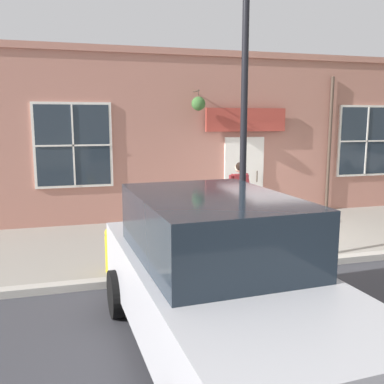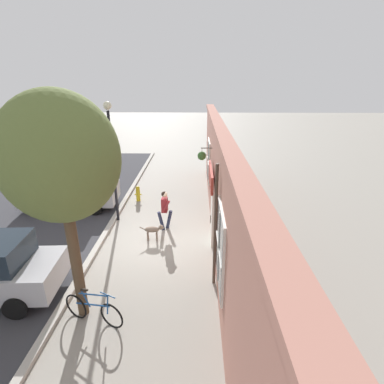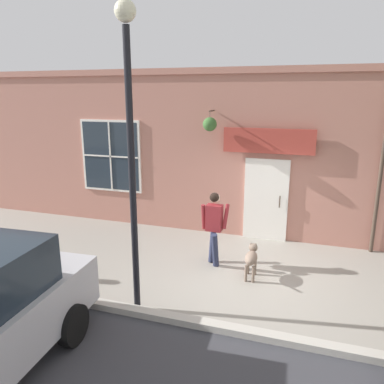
% 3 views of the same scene
% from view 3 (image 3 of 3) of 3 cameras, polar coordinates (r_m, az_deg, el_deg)
% --- Properties ---
extents(ground_plane, '(90.00, 90.00, 0.00)m').
position_cam_3_polar(ground_plane, '(8.01, 9.63, -12.59)').
color(ground_plane, gray).
extents(storefront_facade, '(0.95, 18.00, 4.28)m').
position_cam_3_polar(storefront_facade, '(9.58, 12.20, 5.42)').
color(storefront_facade, '#B27566').
rests_on(storefront_facade, ground_plane).
extents(pedestrian_walking, '(0.61, 0.57, 1.64)m').
position_cam_3_polar(pedestrian_walking, '(8.09, 3.41, -4.60)').
color(pedestrian_walking, '#282D47').
rests_on(pedestrian_walking, ground_plane).
extents(dog_on_leash, '(0.97, 0.27, 0.65)m').
position_cam_3_polar(dog_on_leash, '(7.81, 9.04, -9.80)').
color(dog_on_leash, '#7F6B5B').
rests_on(dog_on_leash, ground_plane).
extents(street_lamp, '(0.32, 0.32, 4.96)m').
position_cam_3_polar(street_lamp, '(5.93, -9.45, 10.49)').
color(street_lamp, black).
rests_on(street_lamp, ground_plane).
extents(fire_hydrant, '(0.34, 0.20, 0.77)m').
position_cam_3_polar(fire_hydrant, '(8.20, -20.77, -9.67)').
color(fire_hydrant, gold).
rests_on(fire_hydrant, ground_plane).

